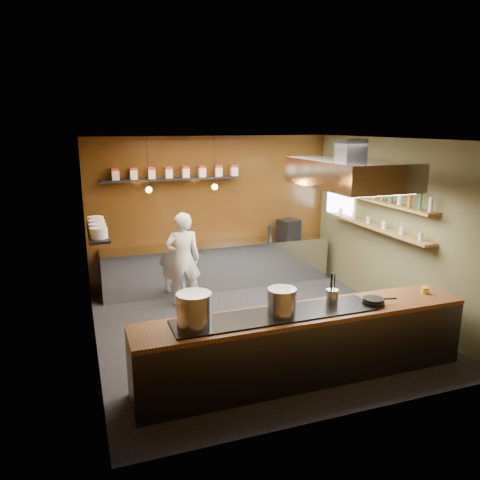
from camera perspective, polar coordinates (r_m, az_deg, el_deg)
name	(u,v)px	position (r m, az deg, el deg)	size (l,w,h in m)	color
floor	(258,328)	(7.71, 2.20, -10.71)	(5.00, 5.00, 0.00)	black
back_wall	(213,211)	(9.54, -3.27, 3.53)	(5.00, 5.00, 0.00)	#311A08
left_wall	(90,253)	(6.73, -17.87, -1.51)	(5.00, 5.00, 0.00)	#311A08
right_wall	(394,227)	(8.45, 18.26, 1.51)	(5.00, 5.00, 0.00)	brown
ceiling	(260,139)	(7.02, 2.43, 12.16)	(5.00, 5.00, 0.00)	silver
window_pane	(340,191)	(9.74, 12.13, 5.84)	(1.00, 1.00, 0.00)	white
prep_counter	(219,265)	(9.48, -2.62, -3.07)	(4.60, 0.65, 0.90)	silver
pass_counter	(304,345)	(6.20, 7.80, -12.51)	(4.40, 0.72, 0.94)	#38383D
tin_shelf	(170,179)	(9.09, -8.57, 7.35)	(2.60, 0.26, 0.04)	black
plate_shelf	(97,233)	(7.70, -16.98, 0.82)	(0.30, 1.40, 0.04)	black
bottle_shelf_upper	(377,201)	(8.52, 16.40, 4.61)	(0.26, 2.80, 0.04)	brown
bottle_shelf_lower	(375,227)	(8.60, 16.19, 1.52)	(0.26, 2.80, 0.04)	brown
extractor_hood	(350,173)	(7.29, 13.21, 7.98)	(1.20, 2.00, 0.72)	#38383D
pendant_left	(149,187)	(8.37, -11.06, 6.36)	(0.10, 0.10, 0.95)	black
pendant_right	(215,184)	(8.62, -3.11, 6.81)	(0.10, 0.10, 0.95)	black
storage_tins	(177,172)	(9.11, -7.67, 8.22)	(2.43, 0.13, 0.22)	beige
plate_stacks	(97,227)	(7.68, -17.04, 1.55)	(0.26, 1.16, 0.16)	white
bottles	(378,193)	(8.50, 16.46, 5.54)	(0.06, 2.66, 0.24)	silver
wine_glasses	(376,222)	(8.59, 16.22, 2.08)	(0.07, 2.37, 0.13)	silver
stockpot_large	(194,310)	(5.46, -5.61, -8.44)	(0.41, 0.41, 0.40)	#B6B8BD
stockpot_small	(282,302)	(5.78, 5.11, -7.49)	(0.36, 0.36, 0.33)	#B5B7BC
utensil_crock	(332,297)	(6.22, 11.16, -6.82)	(0.15, 0.15, 0.20)	silver
frying_pan	(374,301)	(6.39, 15.99, -7.14)	(0.45, 0.29, 0.07)	black
butter_jar	(425,290)	(7.03, 21.58, -5.74)	(0.10, 0.10, 0.09)	yellow
espresso_machine	(289,228)	(9.86, 5.95, 1.41)	(0.39, 0.37, 0.39)	black
chef	(183,260)	(8.44, -6.97, -2.38)	(0.63, 0.41, 1.72)	white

